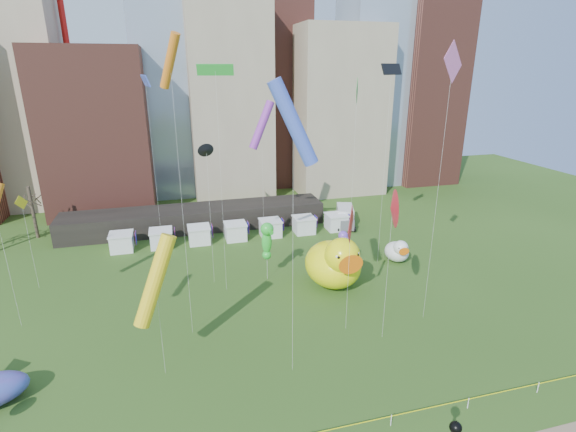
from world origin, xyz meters
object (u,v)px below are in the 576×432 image
object	(u,v)px
small_duck	(398,251)
seahorse_green	(267,238)
seahorse_purple	(342,242)
box_truck	(345,216)
big_duck	(335,262)

from	to	relation	value
small_duck	seahorse_green	bearing A→B (deg)	-172.01
seahorse_purple	small_duck	bearing A→B (deg)	-4.33
seahorse_green	box_truck	bearing A→B (deg)	30.21
box_truck	small_duck	bearing A→B (deg)	-67.32
small_duck	box_truck	bearing A→B (deg)	101.17
big_duck	seahorse_green	xyz separation A→B (m)	(-6.67, 3.64, 2.14)
box_truck	seahorse_green	bearing A→B (deg)	-118.73
big_duck	small_duck	distance (m)	10.80
small_duck	box_truck	world-z (taller)	small_duck
seahorse_green	big_duck	bearing A→B (deg)	-41.69
seahorse_green	box_truck	distance (m)	21.48
big_duck	small_duck	bearing A→B (deg)	19.12
small_duck	seahorse_green	xyz separation A→B (m)	(-16.56, -0.44, 3.63)
small_duck	seahorse_purple	distance (m)	8.07
small_duck	seahorse_green	world-z (taller)	seahorse_green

